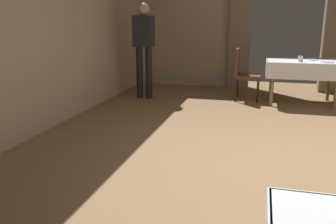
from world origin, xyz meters
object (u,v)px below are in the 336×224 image
dining_table_mid (303,66)px  plate_mid_a (327,62)px  plate_mid_c (312,60)px  person_waiter_by_doorway (144,43)px  glass_mid_b (300,59)px  chair_mid_left (243,72)px

dining_table_mid → plate_mid_a: bearing=-32.9°
plate_mid_c → person_waiter_by_doorway: person_waiter_by_doorway is taller
glass_mid_b → person_waiter_by_doorway: 2.72m
chair_mid_left → plate_mid_c: (1.15, 0.08, 0.24)m
plate_mid_a → glass_mid_b: 0.42m
plate_mid_a → glass_mid_b: (-0.41, -0.03, 0.04)m
plate_mid_a → person_waiter_by_doorway: bearing=-178.7°
dining_table_mid → person_waiter_by_doorway: person_waiter_by_doorway is taller
dining_table_mid → chair_mid_left: (-1.00, 0.02, -0.14)m
plate_mid_c → dining_table_mid: bearing=-146.7°
plate_mid_a → person_waiter_by_doorway: (-3.12, -0.07, 0.27)m
chair_mid_left → person_waiter_by_doorway: bearing=-170.2°
dining_table_mid → chair_mid_left: 1.01m
dining_table_mid → glass_mid_b: glass_mid_b is taller
chair_mid_left → plate_mid_c: bearing=3.8°
glass_mid_b → person_waiter_by_doorway: size_ratio=0.06×
plate_mid_a → plate_mid_c: bearing=120.2°
glass_mid_b → plate_mid_c: size_ratio=0.54×
dining_table_mid → glass_mid_b: (-0.08, -0.24, 0.15)m
dining_table_mid → glass_mid_b: bearing=-108.0°
plate_mid_a → glass_mid_b: glass_mid_b is taller
dining_table_mid → plate_mid_c: plate_mid_c is taller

